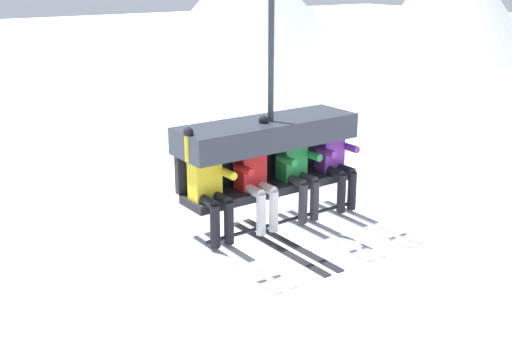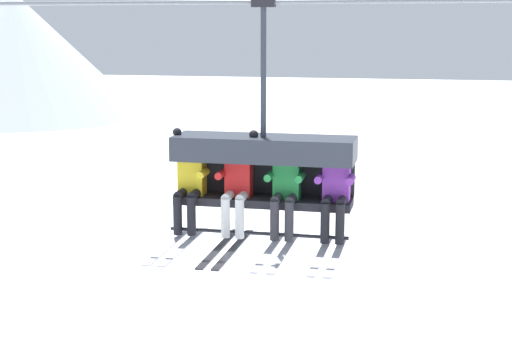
# 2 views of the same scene
# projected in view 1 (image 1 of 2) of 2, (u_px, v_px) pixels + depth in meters

# --- Properties ---
(chairlift_chair) EXTENTS (2.24, 0.74, 2.82)m
(chairlift_chair) POSITION_uv_depth(u_px,v_px,m) (267.00, 144.00, 7.53)
(chairlift_chair) COLOR #232328
(skier_yellow) EXTENTS (0.48, 1.70, 1.34)m
(skier_yellow) POSITION_uv_depth(u_px,v_px,m) (210.00, 186.00, 6.94)
(skier_yellow) COLOR yellow
(skier_red) EXTENTS (0.48, 1.70, 1.34)m
(skier_red) POSITION_uv_depth(u_px,v_px,m) (256.00, 176.00, 7.28)
(skier_red) COLOR red
(skier_green) EXTENTS (0.46, 1.70, 1.23)m
(skier_green) POSITION_uv_depth(u_px,v_px,m) (298.00, 168.00, 7.61)
(skier_green) COLOR #23843D
(skier_purple) EXTENTS (0.46, 1.70, 1.23)m
(skier_purple) POSITION_uv_depth(u_px,v_px,m) (336.00, 160.00, 7.94)
(skier_purple) COLOR purple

